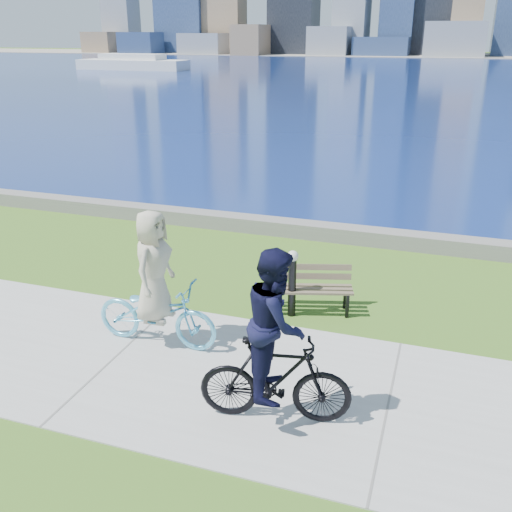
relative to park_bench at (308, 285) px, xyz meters
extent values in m
plane|color=#375E18|center=(1.68, -2.44, -0.48)|extent=(320.00, 320.00, 0.00)
cube|color=#A3A29D|center=(1.68, -2.44, -0.47)|extent=(80.00, 3.50, 0.02)
cube|color=slate|center=(1.68, 3.76, -0.31)|extent=(90.00, 0.50, 0.35)
cube|color=navy|center=(1.68, 69.56, -0.48)|extent=(320.00, 131.00, 0.01)
cube|color=gray|center=(1.68, 127.56, -0.42)|extent=(320.00, 30.00, 0.12)
cube|color=#7A634B|center=(-81.48, 120.36, 1.93)|extent=(7.52, 8.05, 4.82)
cube|color=navy|center=(-69.36, 117.20, 1.89)|extent=(8.77, 6.80, 4.74)
cube|color=slate|center=(-53.57, 117.53, 1.77)|extent=(9.96, 6.98, 4.51)
cube|color=#7A634B|center=(-41.89, 117.09, 2.64)|extent=(6.49, 9.50, 6.24)
cube|color=slate|center=(-24.98, 119.60, 2.44)|extent=(8.50, 7.74, 5.85)
cube|color=navy|center=(-14.05, 119.84, 1.41)|extent=(11.34, 6.34, 3.80)
cube|color=slate|center=(0.49, 119.44, 2.87)|extent=(11.68, 8.51, 6.72)
cube|color=silver|center=(-38.86, 60.93, 0.15)|extent=(14.74, 4.21, 1.26)
cube|color=silver|center=(-38.86, 60.93, 1.15)|extent=(8.42, 3.16, 0.74)
cube|color=black|center=(-0.57, -0.44, -0.27)|extent=(0.07, 0.07, 0.43)
cube|color=black|center=(0.72, -0.05, -0.27)|extent=(0.07, 0.07, 0.43)
cube|color=black|center=(-0.67, -0.11, -0.27)|extent=(0.07, 0.07, 0.43)
cube|color=black|center=(0.62, 0.28, -0.27)|extent=(0.07, 0.07, 0.43)
cube|color=brown|center=(0.07, -0.25, -0.03)|extent=(1.49, 0.53, 0.04)
cube|color=brown|center=(0.03, -0.10, -0.03)|extent=(1.49, 0.53, 0.04)
cube|color=brown|center=(-0.01, 0.05, -0.03)|extent=(1.49, 0.53, 0.04)
cube|color=brown|center=(-0.05, 0.16, 0.09)|extent=(1.48, 0.50, 0.11)
cube|color=brown|center=(-0.06, 0.19, 0.25)|extent=(1.48, 0.50, 0.11)
cylinder|color=black|center=(-0.20, -0.27, 0.04)|extent=(0.13, 0.13, 1.05)
sphere|color=silver|center=(-0.20, -0.27, 0.61)|extent=(0.19, 0.19, 0.19)
imported|color=#63CAF2|center=(-1.91, -1.88, 0.05)|extent=(0.71, 1.98, 1.03)
imported|color=beige|center=(-1.91, -1.88, 0.83)|extent=(0.56, 0.86, 1.72)
imported|color=black|center=(0.36, -3.09, 0.10)|extent=(0.90, 1.94, 1.13)
imported|color=black|center=(0.36, -3.09, 0.89)|extent=(0.85, 1.00, 1.84)
camera|label=1|loc=(2.05, -8.77, 4.05)|focal=40.00mm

